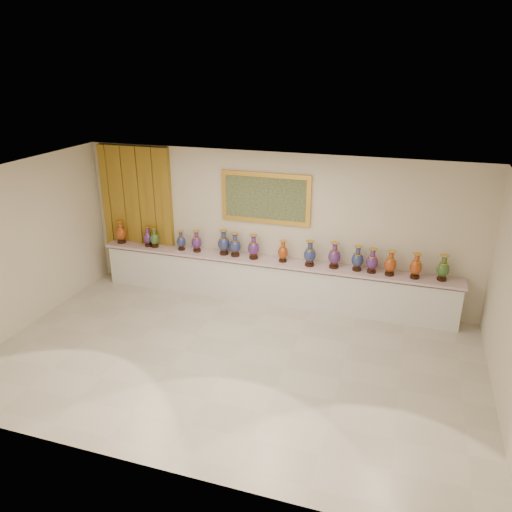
% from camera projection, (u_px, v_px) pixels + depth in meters
% --- Properties ---
extents(ground, '(8.00, 8.00, 0.00)m').
position_uv_depth(ground, '(232.00, 359.00, 8.23)').
color(ground, beige).
rests_on(ground, ground).
extents(room, '(8.00, 8.00, 8.00)m').
position_uv_depth(room, '(157.00, 213.00, 10.54)').
color(room, beige).
rests_on(room, ground).
extents(counter, '(7.28, 0.48, 0.90)m').
position_uv_depth(counter, '(271.00, 281.00, 10.08)').
color(counter, white).
rests_on(counter, ground).
extents(vase_0, '(0.29, 0.29, 0.50)m').
position_uv_depth(vase_0, '(121.00, 233.00, 10.76)').
color(vase_0, black).
rests_on(vase_0, counter).
extents(vase_1, '(0.24, 0.24, 0.43)m').
position_uv_depth(vase_1, '(148.00, 238.00, 10.58)').
color(vase_1, black).
rests_on(vase_1, counter).
extents(vase_2, '(0.26, 0.26, 0.43)m').
position_uv_depth(vase_2, '(154.00, 239.00, 10.53)').
color(vase_2, black).
rests_on(vase_2, counter).
extents(vase_3, '(0.19, 0.19, 0.41)m').
position_uv_depth(vase_3, '(181.00, 241.00, 10.38)').
color(vase_3, black).
rests_on(vase_3, counter).
extents(vase_4, '(0.28, 0.28, 0.45)m').
position_uv_depth(vase_4, '(197.00, 242.00, 10.28)').
color(vase_4, black).
rests_on(vase_4, counter).
extents(vase_5, '(0.30, 0.30, 0.52)m').
position_uv_depth(vase_5, '(224.00, 244.00, 10.12)').
color(vase_5, black).
rests_on(vase_5, counter).
extents(vase_6, '(0.30, 0.30, 0.49)m').
position_uv_depth(vase_6, '(235.00, 246.00, 10.03)').
color(vase_6, black).
rests_on(vase_6, counter).
extents(vase_7, '(0.30, 0.30, 0.50)m').
position_uv_depth(vase_7, '(254.00, 248.00, 9.90)').
color(vase_7, black).
rests_on(vase_7, counter).
extents(vase_8, '(0.23, 0.23, 0.44)m').
position_uv_depth(vase_8, '(283.00, 252.00, 9.76)').
color(vase_8, black).
rests_on(vase_8, counter).
extents(vase_9, '(0.30, 0.30, 0.51)m').
position_uv_depth(vase_9, '(310.00, 255.00, 9.56)').
color(vase_9, black).
rests_on(vase_9, counter).
extents(vase_10, '(0.25, 0.25, 0.51)m').
position_uv_depth(vase_10, '(334.00, 256.00, 9.46)').
color(vase_10, black).
rests_on(vase_10, counter).
extents(vase_11, '(0.24, 0.24, 0.49)m').
position_uv_depth(vase_11, '(357.00, 259.00, 9.35)').
color(vase_11, black).
rests_on(vase_11, counter).
extents(vase_12, '(0.28, 0.28, 0.48)m').
position_uv_depth(vase_12, '(372.00, 262.00, 9.25)').
color(vase_12, black).
rests_on(vase_12, counter).
extents(vase_13, '(0.25, 0.25, 0.48)m').
position_uv_depth(vase_13, '(390.00, 264.00, 9.14)').
color(vase_13, black).
rests_on(vase_13, counter).
extents(vase_14, '(0.28, 0.28, 0.48)m').
position_uv_depth(vase_14, '(416.00, 267.00, 9.01)').
color(vase_14, black).
rests_on(vase_14, counter).
extents(vase_15, '(0.28, 0.28, 0.48)m').
position_uv_depth(vase_15, '(443.00, 269.00, 8.92)').
color(vase_15, black).
rests_on(vase_15, counter).
extents(label_card, '(0.10, 0.06, 0.00)m').
position_uv_depth(label_card, '(178.00, 251.00, 10.35)').
color(label_card, white).
rests_on(label_card, counter).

